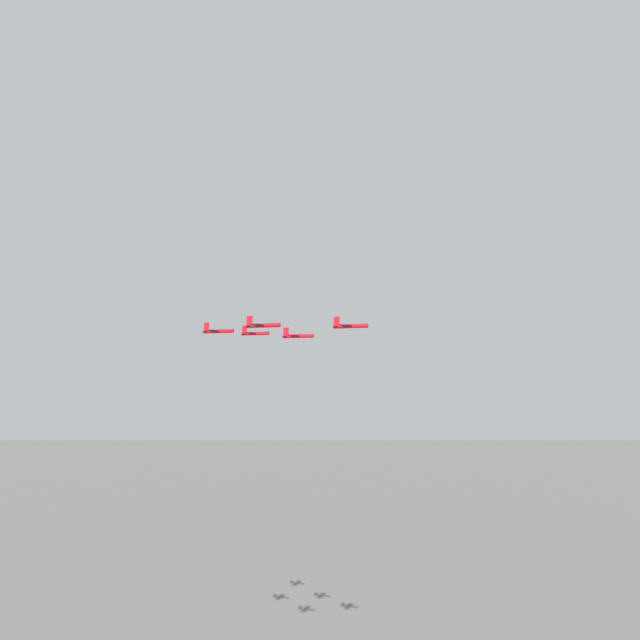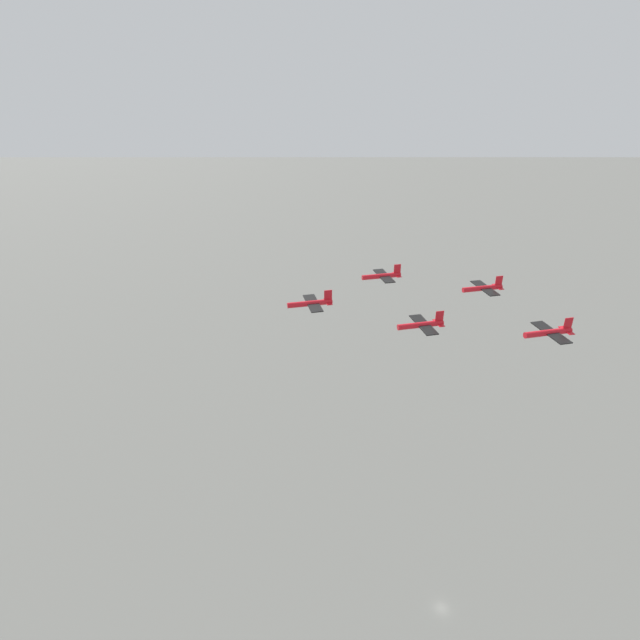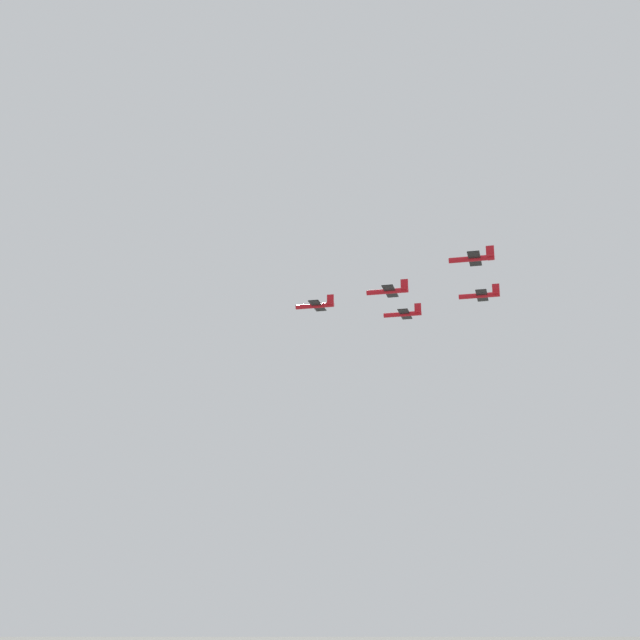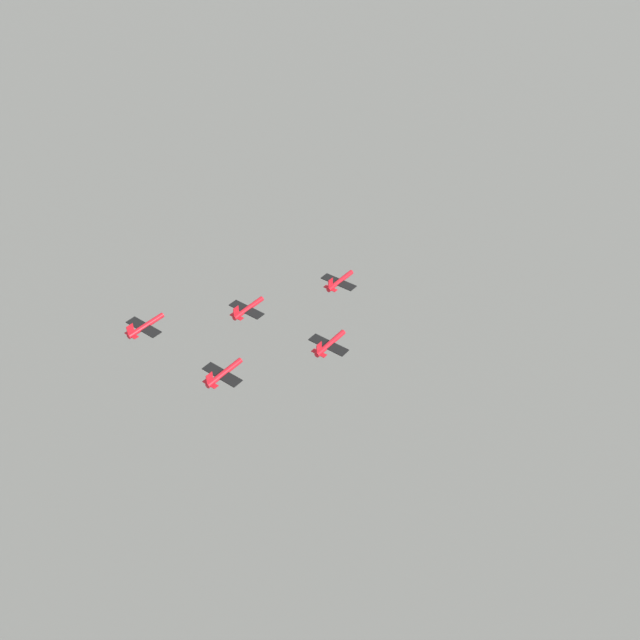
{
  "view_description": "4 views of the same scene",
  "coord_description": "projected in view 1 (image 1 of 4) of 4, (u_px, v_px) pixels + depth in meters",
  "views": [
    {
      "loc": [
        -19.97,
        -151.15,
        105.8
      ],
      "look_at": [
        32.03,
        -22.16,
        117.91
      ],
      "focal_mm": 35.0,
      "sensor_mm": 36.0,
      "label": 1
    },
    {
      "loc": [
        105.95,
        24.82,
        154.21
      ],
      "look_at": [
        33.59,
        -24.3,
        110.52
      ],
      "focal_mm": 28.0,
      "sensor_mm": 36.0,
      "label": 2
    },
    {
      "loc": [
        125.89,
        134.82,
        61.03
      ],
      "look_at": [
        38.66,
        -21.62,
        113.47
      ],
      "focal_mm": 50.0,
      "sensor_mm": 36.0,
      "label": 3
    },
    {
      "loc": [
        -65.88,
        -7.99,
        190.18
      ],
      "look_at": [
        31.8,
        -17.66,
        112.75
      ],
      "focal_mm": 35.0,
      "sensor_mm": 36.0,
      "label": 4
    }
  ],
  "objects": [
    {
      "name": "jet_0",
      "position": [
        349.0,
        326.0,
        141.97
      ],
      "size": [
        7.2,
        7.12,
        2.76
      ],
      "rotation": [
        0.0,
        0.0,
        3.97
      ],
      "color": "red"
    },
    {
      "name": "jet_4",
      "position": [
        217.0,
        331.0,
        154.07
      ],
      "size": [
        7.2,
        7.12,
        2.76
      ],
      "rotation": [
        0.0,
        0.0,
        3.97
      ],
      "color": "red"
    },
    {
      "name": "jet_2",
      "position": [
        262.0,
        325.0,
        138.61
      ],
      "size": [
        7.2,
        7.12,
        2.76
      ],
      "rotation": [
        0.0,
        0.0,
        3.97
      ],
      "color": "red"
    },
    {
      "name": "jet_1",
      "position": [
        297.0,
        336.0,
        157.32
      ],
      "size": [
        7.2,
        7.12,
        2.76
      ],
      "rotation": [
        0.0,
        0.0,
        3.97
      ],
      "color": "red"
    },
    {
      "name": "jet_3",
      "position": [
        254.0,
        333.0,
        172.94
      ],
      "size": [
        7.2,
        7.12,
        2.76
      ],
      "rotation": [
        0.0,
        0.0,
        3.97
      ],
      "color": "red"
    }
  ]
}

